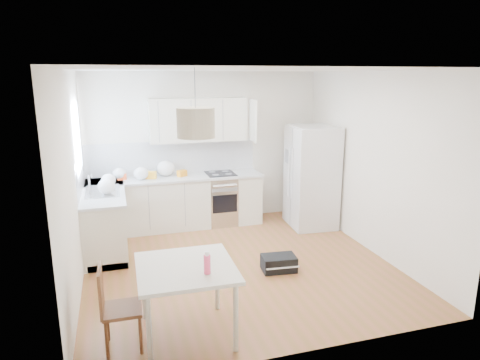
% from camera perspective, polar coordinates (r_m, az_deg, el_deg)
% --- Properties ---
extents(floor, '(4.20, 4.20, 0.00)m').
position_cam_1_polar(floor, '(6.23, -0.25, -11.17)').
color(floor, brown).
rests_on(floor, ground).
extents(ceiling, '(4.20, 4.20, 0.00)m').
position_cam_1_polar(ceiling, '(5.65, -0.28, 14.52)').
color(ceiling, white).
rests_on(ceiling, wall_back).
extents(wall_back, '(4.20, 0.00, 4.20)m').
position_cam_1_polar(wall_back, '(7.79, -4.63, 4.30)').
color(wall_back, silver).
rests_on(wall_back, floor).
extents(wall_left, '(0.00, 4.20, 4.20)m').
position_cam_1_polar(wall_left, '(5.59, -21.39, -0.39)').
color(wall_left, silver).
rests_on(wall_left, floor).
extents(wall_right, '(0.00, 4.20, 4.20)m').
position_cam_1_polar(wall_right, '(6.68, 17.30, 2.12)').
color(wall_right, silver).
rests_on(wall_right, floor).
extents(window_glassblock, '(0.02, 1.00, 1.00)m').
position_cam_1_polar(window_glassblock, '(6.65, -20.85, 5.30)').
color(window_glassblock, '#BFE0F9').
rests_on(window_glassblock, wall_left).
extents(cabinets_back, '(3.00, 0.60, 0.88)m').
position_cam_1_polar(cabinets_back, '(7.61, -8.45, -3.08)').
color(cabinets_back, beige).
rests_on(cabinets_back, floor).
extents(cabinets_left, '(0.60, 1.80, 0.88)m').
position_cam_1_polar(cabinets_left, '(6.98, -17.55, -5.16)').
color(cabinets_left, beige).
rests_on(cabinets_left, floor).
extents(counter_back, '(3.02, 0.64, 0.04)m').
position_cam_1_polar(counter_back, '(7.49, -8.57, 0.29)').
color(counter_back, '#AFB2B4').
rests_on(counter_back, cabinets_back).
extents(counter_left, '(0.64, 1.82, 0.04)m').
position_cam_1_polar(counter_left, '(6.85, -17.83, -1.52)').
color(counter_left, '#AFB2B4').
rests_on(counter_left, cabinets_left).
extents(backsplash_back, '(3.00, 0.01, 0.58)m').
position_cam_1_polar(backsplash_back, '(7.71, -8.97, 3.01)').
color(backsplash_back, white).
rests_on(backsplash_back, wall_back).
extents(backsplash_left, '(0.01, 1.80, 0.58)m').
position_cam_1_polar(backsplash_left, '(6.79, -20.49, 0.84)').
color(backsplash_left, white).
rests_on(backsplash_left, wall_left).
extents(upper_cabinets, '(1.70, 0.32, 0.75)m').
position_cam_1_polar(upper_cabinets, '(7.54, -5.57, 7.98)').
color(upper_cabinets, beige).
rests_on(upper_cabinets, wall_back).
extents(range_oven, '(0.50, 0.61, 0.88)m').
position_cam_1_polar(range_oven, '(7.75, -2.59, -2.63)').
color(range_oven, silver).
rests_on(range_oven, floor).
extents(sink, '(0.50, 0.80, 0.16)m').
position_cam_1_polar(sink, '(6.79, -17.84, -1.50)').
color(sink, silver).
rests_on(sink, counter_left).
extents(refrigerator, '(0.91, 0.95, 1.78)m').
position_cam_1_polar(refrigerator, '(7.66, 9.58, 0.48)').
color(refrigerator, silver).
rests_on(refrigerator, floor).
extents(dining_table, '(0.99, 0.99, 0.77)m').
position_cam_1_polar(dining_table, '(4.44, -7.21, -12.30)').
color(dining_table, beige).
rests_on(dining_table, floor).
extents(dining_chair, '(0.37, 0.37, 0.87)m').
position_cam_1_polar(dining_chair, '(4.48, -15.43, -16.03)').
color(dining_chair, '#522C18').
rests_on(dining_chair, floor).
extents(drink_bottle, '(0.07, 0.07, 0.23)m').
position_cam_1_polar(drink_bottle, '(4.19, -4.40, -10.92)').
color(drink_bottle, '#E53F64').
rests_on(drink_bottle, dining_table).
extents(gym_bag, '(0.49, 0.35, 0.21)m').
position_cam_1_polar(gym_bag, '(6.03, 5.19, -10.99)').
color(gym_bag, black).
rests_on(gym_bag, floor).
extents(pendant_lamp, '(0.48, 0.48, 0.29)m').
position_cam_1_polar(pendant_lamp, '(4.20, -5.92, 7.60)').
color(pendant_lamp, beige).
rests_on(pendant_lamp, ceiling).
extents(grocery_bag_a, '(0.22, 0.19, 0.20)m').
position_cam_1_polar(grocery_bag_a, '(7.47, -15.80, 0.82)').
color(grocery_bag_a, white).
rests_on(grocery_bag_a, counter_back).
extents(grocery_bag_b, '(0.24, 0.20, 0.22)m').
position_cam_1_polar(grocery_bag_b, '(7.35, -13.06, 0.85)').
color(grocery_bag_b, white).
rests_on(grocery_bag_b, counter_back).
extents(grocery_bag_c, '(0.30, 0.26, 0.27)m').
position_cam_1_polar(grocery_bag_c, '(7.54, -9.87, 1.55)').
color(grocery_bag_c, white).
rests_on(grocery_bag_c, counter_back).
extents(grocery_bag_d, '(0.22, 0.19, 0.20)m').
position_cam_1_polar(grocery_bag_d, '(7.06, -17.14, -0.00)').
color(grocery_bag_d, white).
rests_on(grocery_bag_d, counter_back).
extents(grocery_bag_e, '(0.25, 0.21, 0.23)m').
position_cam_1_polar(grocery_bag_e, '(6.60, -17.38, -0.85)').
color(grocery_bag_e, white).
rests_on(grocery_bag_e, counter_left).
extents(snack_orange, '(0.19, 0.16, 0.11)m').
position_cam_1_polar(snack_orange, '(7.49, -7.74, 0.90)').
color(snack_orange, orange).
rests_on(snack_orange, counter_back).
extents(snack_yellow, '(0.20, 0.16, 0.12)m').
position_cam_1_polar(snack_yellow, '(7.42, -11.79, 0.65)').
color(snack_yellow, yellow).
rests_on(snack_yellow, counter_back).
extents(snack_red, '(0.15, 0.10, 0.10)m').
position_cam_1_polar(snack_red, '(7.46, -15.46, 0.44)').
color(snack_red, '#C03D18').
rests_on(snack_red, counter_back).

